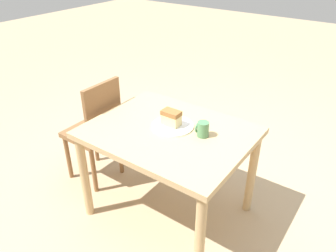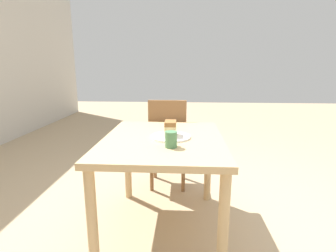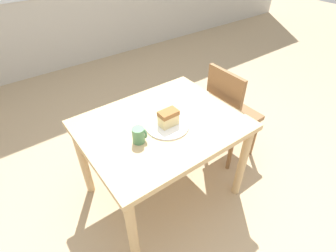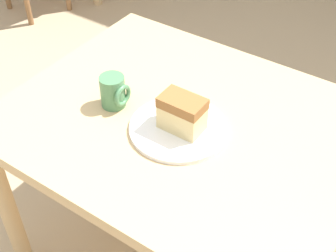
{
  "view_description": "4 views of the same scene",
  "coord_description": "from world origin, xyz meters",
  "px_view_note": "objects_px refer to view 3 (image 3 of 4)",
  "views": [
    {
      "loc": [
        -1.04,
        1.82,
        1.79
      ],
      "look_at": [
        0.03,
        0.34,
        0.73
      ],
      "focal_mm": 35.0,
      "sensor_mm": 36.0,
      "label": 1
    },
    {
      "loc": [
        -1.72,
        0.2,
        1.19
      ],
      "look_at": [
        0.03,
        0.31,
        0.79
      ],
      "focal_mm": 28.0,
      "sensor_mm": 36.0,
      "label": 2
    },
    {
      "loc": [
        -0.75,
        -0.77,
        1.76
      ],
      "look_at": [
        0.01,
        0.26,
        0.73
      ],
      "focal_mm": 28.0,
      "sensor_mm": 36.0,
      "label": 3
    },
    {
      "loc": [
        0.55,
        -0.53,
        1.59
      ],
      "look_at": [
        0.01,
        0.26,
        0.73
      ],
      "focal_mm": 50.0,
      "sensor_mm": 36.0,
      "label": 4
    }
  ],
  "objects_px": {
    "coffee_mug": "(139,135)",
    "plate": "(167,126)",
    "chair_near_window": "(229,113)",
    "cake_slice": "(168,118)",
    "dining_table_near": "(162,134)"
  },
  "relations": [
    {
      "from": "dining_table_near",
      "to": "plate",
      "type": "relative_size",
      "value": 3.74
    },
    {
      "from": "plate",
      "to": "chair_near_window",
      "type": "bearing_deg",
      "value": 5.01
    },
    {
      "from": "plate",
      "to": "coffee_mug",
      "type": "height_order",
      "value": "coffee_mug"
    },
    {
      "from": "plate",
      "to": "cake_slice",
      "type": "xyz_separation_m",
      "value": [
        0.01,
        0.0,
        0.06
      ]
    },
    {
      "from": "chair_near_window",
      "to": "coffee_mug",
      "type": "bearing_deg",
      "value": 94.73
    },
    {
      "from": "cake_slice",
      "to": "dining_table_near",
      "type": "bearing_deg",
      "value": 109.26
    },
    {
      "from": "chair_near_window",
      "to": "cake_slice",
      "type": "xyz_separation_m",
      "value": [
        -0.68,
        -0.06,
        0.29
      ]
    },
    {
      "from": "chair_near_window",
      "to": "cake_slice",
      "type": "relative_size",
      "value": 7.27
    },
    {
      "from": "chair_near_window",
      "to": "cake_slice",
      "type": "distance_m",
      "value": 0.74
    },
    {
      "from": "chair_near_window",
      "to": "plate",
      "type": "distance_m",
      "value": 0.73
    },
    {
      "from": "cake_slice",
      "to": "coffee_mug",
      "type": "distance_m",
      "value": 0.23
    },
    {
      "from": "plate",
      "to": "dining_table_near",
      "type": "bearing_deg",
      "value": 98.07
    },
    {
      "from": "dining_table_near",
      "to": "plate",
      "type": "height_order",
      "value": "plate"
    },
    {
      "from": "coffee_mug",
      "to": "cake_slice",
      "type": "bearing_deg",
      "value": 3.97
    },
    {
      "from": "coffee_mug",
      "to": "plate",
      "type": "bearing_deg",
      "value": 3.82
    }
  ]
}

